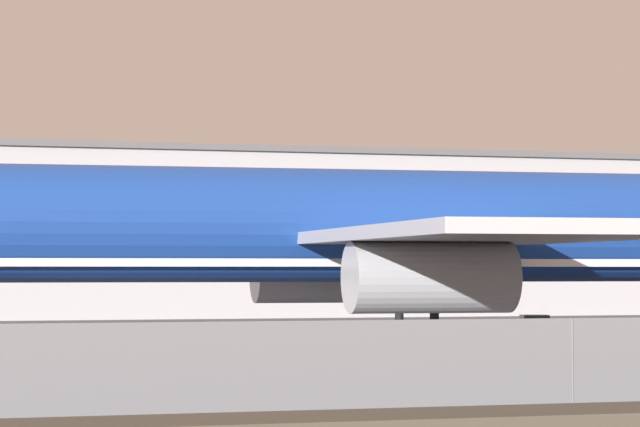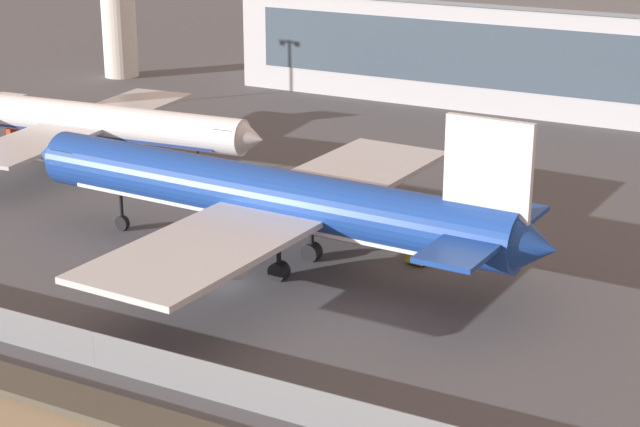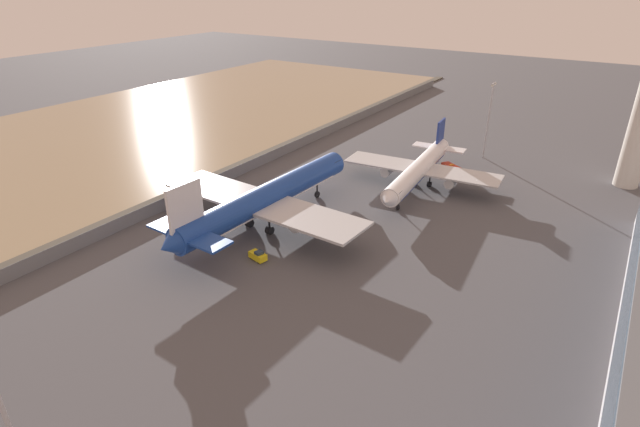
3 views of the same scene
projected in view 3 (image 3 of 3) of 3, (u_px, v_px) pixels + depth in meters
name	position (u px, v px, depth m)	size (l,w,h in m)	color
ground_plane	(247.00, 216.00, 99.30)	(500.00, 500.00, 0.00)	#4C4C51
waterfront_lagoon	(45.00, 153.00, 134.12)	(320.00, 98.00, 0.01)	#937F60
shoreline_seawall	(175.00, 193.00, 109.25)	(320.00, 3.00, 0.50)	#474238
perimeter_fence	(189.00, 193.00, 106.58)	(280.00, 0.10, 2.64)	slate
cargo_jet_blue	(267.00, 198.00, 93.42)	(50.27, 42.95, 14.94)	#193D93
passenger_jet_white	(420.00, 169.00, 110.62)	(40.95, 35.29, 11.95)	white
baggage_tug	(258.00, 256.00, 83.94)	(2.22, 3.46, 1.80)	yellow
ops_van	(451.00, 169.00, 119.71)	(4.54, 5.52, 2.48)	red
apron_light_mast_apron_east	(489.00, 116.00, 126.19)	(3.20, 0.40, 19.48)	#A8A8AD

